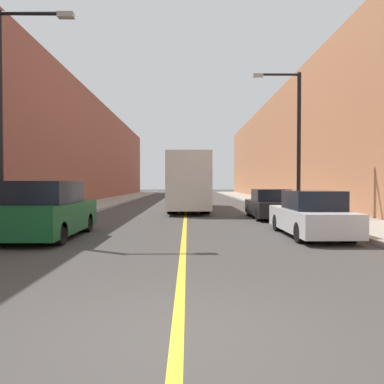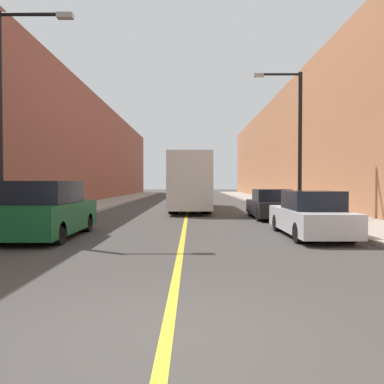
% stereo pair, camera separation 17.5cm
% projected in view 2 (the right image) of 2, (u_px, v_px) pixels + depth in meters
% --- Properties ---
extents(ground_plane, '(200.00, 200.00, 0.00)m').
position_uv_depth(ground_plane, '(165.00, 339.00, 4.28)').
color(ground_plane, '#3F3D3A').
extents(sidewalk_left, '(3.34, 72.00, 0.15)m').
position_uv_depth(sidewalk_left, '(110.00, 202.00, 34.25)').
color(sidewalk_left, '#9E998E').
rests_on(sidewalk_left, ground).
extents(sidewalk_right, '(3.34, 72.00, 0.15)m').
position_uv_depth(sidewalk_right, '(266.00, 202.00, 34.28)').
color(sidewalk_right, '#9E998E').
rests_on(sidewalk_right, ground).
extents(building_row_left, '(4.00, 72.00, 10.23)m').
position_uv_depth(building_row_left, '(69.00, 147.00, 34.12)').
color(building_row_left, brown).
rests_on(building_row_left, ground).
extents(building_row_right, '(4.00, 72.00, 10.72)m').
position_uv_depth(building_row_right, '(306.00, 144.00, 34.17)').
color(building_row_right, '#B2724C').
rests_on(building_row_right, ground).
extents(road_center_line, '(0.16, 72.00, 0.01)m').
position_uv_depth(road_center_line, '(188.00, 202.00, 34.27)').
color(road_center_line, gold).
rests_on(road_center_line, ground).
extents(bus, '(2.47, 11.03, 3.52)m').
position_uv_depth(bus, '(189.00, 182.00, 24.98)').
color(bus, silver).
rests_on(bus, ground).
extents(parked_suv_left, '(1.93, 4.68, 1.85)m').
position_uv_depth(parked_suv_left, '(47.00, 212.00, 12.14)').
color(parked_suv_left, '#145128').
rests_on(parked_suv_left, ground).
extents(car_right_near, '(1.76, 4.54, 1.53)m').
position_uv_depth(car_right_near, '(309.00, 216.00, 12.44)').
color(car_right_near, silver).
rests_on(car_right_near, ground).
extents(car_right_mid, '(1.84, 4.21, 1.48)m').
position_uv_depth(car_right_mid, '(270.00, 205.00, 18.69)').
color(car_right_mid, black).
rests_on(car_right_mid, ground).
extents(street_lamp_left, '(2.45, 0.24, 7.03)m').
position_uv_depth(street_lamp_left, '(5.00, 107.00, 11.76)').
color(street_lamp_left, black).
rests_on(street_lamp_left, sidewalk_left).
extents(street_lamp_right, '(2.45, 0.24, 7.23)m').
position_uv_depth(street_lamp_right, '(295.00, 134.00, 18.96)').
color(street_lamp_right, black).
rests_on(street_lamp_right, sidewalk_right).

